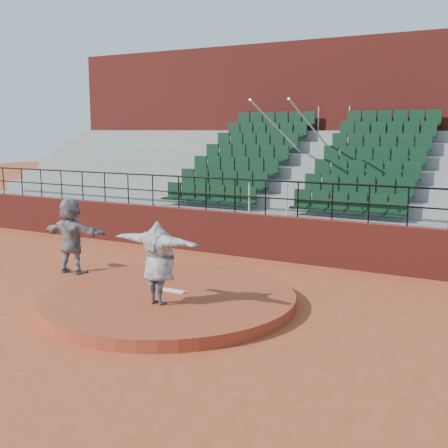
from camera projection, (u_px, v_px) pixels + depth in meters
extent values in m
plane|color=#A94526|center=(169.00, 304.00, 12.21)|extent=(90.00, 90.00, 0.00)
cylinder|color=#9B3E22|center=(169.00, 299.00, 12.19)|extent=(5.50, 5.50, 0.25)
cube|color=white|center=(173.00, 291.00, 12.29)|extent=(0.60, 0.15, 0.03)
cube|color=maroon|center=(265.00, 237.00, 16.42)|extent=(24.00, 0.30, 1.30)
cylinder|color=black|center=(266.00, 180.00, 16.14)|extent=(24.00, 0.05, 0.05)
cylinder|color=black|center=(265.00, 198.00, 16.23)|extent=(24.00, 0.04, 0.04)
cylinder|color=black|center=(3.00, 181.00, 21.44)|extent=(0.04, 0.04, 1.00)
cylinder|color=black|center=(22.00, 182.00, 20.97)|extent=(0.04, 0.04, 1.00)
cylinder|color=black|center=(41.00, 183.00, 20.49)|extent=(0.04, 0.04, 1.00)
cylinder|color=black|center=(61.00, 185.00, 20.02)|extent=(0.04, 0.04, 1.00)
cylinder|color=black|center=(83.00, 186.00, 19.54)|extent=(0.04, 0.04, 1.00)
cylinder|color=black|center=(105.00, 187.00, 19.07)|extent=(0.04, 0.04, 1.00)
cylinder|color=black|center=(128.00, 189.00, 18.60)|extent=(0.04, 0.04, 1.00)
cylinder|color=black|center=(153.00, 191.00, 18.12)|extent=(0.04, 0.04, 1.00)
cylinder|color=black|center=(179.00, 192.00, 17.65)|extent=(0.04, 0.04, 1.00)
cylinder|color=black|center=(206.00, 194.00, 17.17)|extent=(0.04, 0.04, 1.00)
cylinder|color=black|center=(235.00, 196.00, 16.70)|extent=(0.04, 0.04, 1.00)
cylinder|color=black|center=(265.00, 198.00, 16.23)|extent=(0.04, 0.04, 1.00)
cylinder|color=black|center=(298.00, 200.00, 15.75)|extent=(0.04, 0.04, 1.00)
cylinder|color=black|center=(332.00, 202.00, 15.28)|extent=(0.04, 0.04, 1.00)
cylinder|color=black|center=(369.00, 204.00, 14.81)|extent=(0.04, 0.04, 1.00)
cylinder|color=black|center=(408.00, 207.00, 14.33)|extent=(0.04, 0.04, 1.00)
cube|color=gray|center=(273.00, 234.00, 16.92)|extent=(24.00, 0.85, 1.30)
cube|color=black|center=(209.00, 196.00, 17.82)|extent=(3.30, 0.48, 0.72)
cube|color=black|center=(347.00, 205.00, 15.69)|extent=(3.30, 0.48, 0.72)
cube|color=gray|center=(284.00, 223.00, 17.62)|extent=(24.00, 0.85, 1.70)
cube|color=black|center=(222.00, 181.00, 18.49)|extent=(3.30, 0.48, 0.72)
cube|color=black|center=(356.00, 188.00, 16.36)|extent=(3.30, 0.48, 0.72)
cube|color=gray|center=(294.00, 213.00, 18.32)|extent=(24.00, 0.85, 2.10)
cube|color=black|center=(234.00, 168.00, 19.16)|extent=(3.30, 0.48, 0.72)
cube|color=black|center=(365.00, 172.00, 17.03)|extent=(3.30, 0.48, 0.72)
cube|color=gray|center=(304.00, 204.00, 19.02)|extent=(24.00, 0.85, 2.50)
cube|color=black|center=(245.00, 155.00, 19.83)|extent=(3.30, 0.48, 0.72)
cube|color=black|center=(372.00, 158.00, 17.69)|extent=(3.30, 0.48, 0.72)
cube|color=gray|center=(312.00, 196.00, 19.72)|extent=(24.00, 0.85, 2.90)
cube|color=black|center=(255.00, 143.00, 20.49)|extent=(3.30, 0.48, 0.72)
cube|color=black|center=(379.00, 145.00, 18.36)|extent=(3.30, 0.48, 0.72)
cube|color=gray|center=(321.00, 188.00, 20.42)|extent=(24.00, 0.85, 3.30)
cube|color=black|center=(265.00, 132.00, 21.16)|extent=(3.30, 0.48, 0.72)
cube|color=black|center=(386.00, 132.00, 19.03)|extent=(3.30, 0.48, 0.72)
cube|color=gray|center=(328.00, 180.00, 21.12)|extent=(24.00, 0.85, 3.70)
cube|color=black|center=(274.00, 121.00, 21.83)|extent=(3.30, 0.48, 0.72)
cube|color=black|center=(392.00, 120.00, 19.70)|extent=(3.30, 0.48, 0.72)
cylinder|color=silver|center=(288.00, 140.00, 18.94)|extent=(0.06, 5.97, 2.46)
cylinder|color=silver|center=(322.00, 140.00, 18.38)|extent=(0.06, 5.97, 2.46)
cube|color=maroon|center=(345.00, 134.00, 22.50)|extent=(24.00, 3.00, 7.10)
imported|color=black|center=(159.00, 263.00, 11.31)|extent=(2.12, 0.69, 1.70)
imported|color=black|center=(71.00, 235.00, 14.73)|extent=(1.91, 0.77, 2.01)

